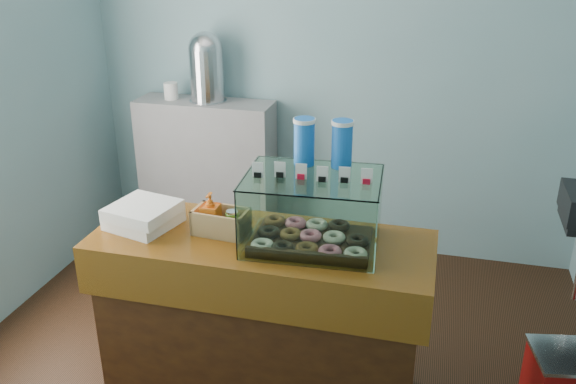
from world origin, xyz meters
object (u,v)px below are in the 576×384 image
(display_case, at_px, (314,206))
(coffee_urn, at_px, (206,65))
(counter, at_px, (262,319))
(red_cooler, at_px, (571,384))

(display_case, height_order, coffee_urn, coffee_urn)
(display_case, bearing_deg, counter, -171.95)
(display_case, xyz_separation_m, coffee_urn, (-1.11, 1.53, 0.28))
(red_cooler, bearing_deg, counter, 178.00)
(coffee_urn, relative_size, red_cooler, 1.09)
(display_case, relative_size, coffee_urn, 1.28)
(display_case, xyz_separation_m, red_cooler, (1.26, 0.19, -0.90))
(coffee_urn, distance_m, red_cooler, 2.97)
(display_case, distance_m, coffee_urn, 1.91)
(counter, xyz_separation_m, coffee_urn, (-0.87, 1.58, 0.90))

